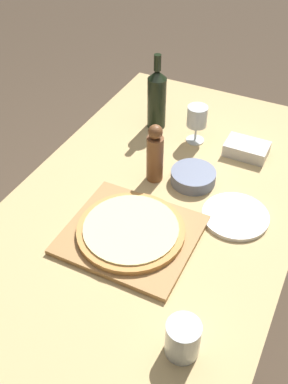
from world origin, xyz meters
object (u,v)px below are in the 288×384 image
Objects in this scene: wine_glass at (197,118)px; small_bowl at (193,177)px; wine_bottle at (157,98)px; pepper_mill at (155,154)px; pizza at (132,230)px.

wine_glass is 0.27m from small_bowl.
wine_bottle is 1.39× the size of pepper_mill.
wine_bottle reaches higher than wine_glass.
pepper_mill is (0.14, -0.31, -0.02)m from wine_bottle.
pizza is 0.64m from wine_bottle.
wine_glass is at bearing 80.83° from pepper_mill.
pepper_mill is at bearing -99.17° from wine_glass.
wine_bottle is at bearing 134.97° from small_bowl.
small_bowl reaches higher than pizza.
small_bowl is at bearing 77.79° from pizza.
pizza is 0.34m from small_bowl.
pepper_mill is (-0.06, 0.29, 0.08)m from pizza.
pepper_mill is 1.41× the size of small_bowl.
pepper_mill is at bearing -162.00° from small_bowl.
wine_glass is at bearing 109.50° from small_bowl.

